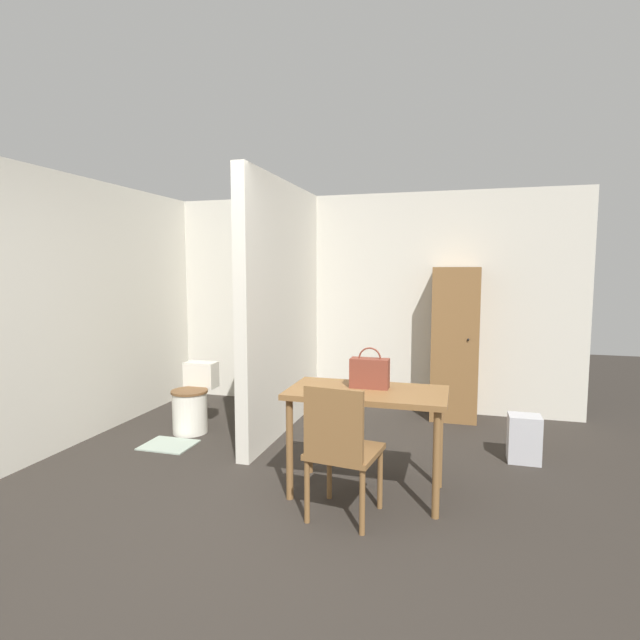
{
  "coord_description": "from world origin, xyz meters",
  "views": [
    {
      "loc": [
        1.3,
        -2.54,
        1.64
      ],
      "look_at": [
        0.11,
        1.66,
        1.19
      ],
      "focal_mm": 28.0,
      "sensor_mm": 36.0,
      "label": 1
    }
  ],
  "objects_px": {
    "wooden_chair": "(341,447)",
    "space_heater": "(524,439)",
    "dining_table": "(367,404)",
    "toilet": "(193,402)",
    "wooden_cabinet": "(455,344)",
    "handbag": "(370,373)"
  },
  "relations": [
    {
      "from": "wooden_chair",
      "to": "space_heater",
      "type": "bearing_deg",
      "value": 55.63
    },
    {
      "from": "dining_table",
      "to": "space_heater",
      "type": "height_order",
      "value": "dining_table"
    },
    {
      "from": "toilet",
      "to": "wooden_chair",
      "type": "bearing_deg",
      "value": -36.2
    },
    {
      "from": "wooden_chair",
      "to": "space_heater",
      "type": "distance_m",
      "value": 1.91
    },
    {
      "from": "wooden_cabinet",
      "to": "space_heater",
      "type": "height_order",
      "value": "wooden_cabinet"
    },
    {
      "from": "dining_table",
      "to": "toilet",
      "type": "relative_size",
      "value": 1.68
    },
    {
      "from": "dining_table",
      "to": "wooden_cabinet",
      "type": "distance_m",
      "value": 2.16
    },
    {
      "from": "wooden_chair",
      "to": "handbag",
      "type": "height_order",
      "value": "handbag"
    },
    {
      "from": "dining_table",
      "to": "wooden_cabinet",
      "type": "bearing_deg",
      "value": 74.19
    },
    {
      "from": "wooden_chair",
      "to": "wooden_cabinet",
      "type": "height_order",
      "value": "wooden_cabinet"
    },
    {
      "from": "dining_table",
      "to": "handbag",
      "type": "bearing_deg",
      "value": 86.44
    },
    {
      "from": "toilet",
      "to": "space_heater",
      "type": "height_order",
      "value": "toilet"
    },
    {
      "from": "wooden_cabinet",
      "to": "dining_table",
      "type": "bearing_deg",
      "value": -105.81
    },
    {
      "from": "dining_table",
      "to": "wooden_cabinet",
      "type": "relative_size",
      "value": 0.68
    },
    {
      "from": "wooden_chair",
      "to": "dining_table",
      "type": "bearing_deg",
      "value": 86.65
    },
    {
      "from": "dining_table",
      "to": "toilet",
      "type": "xyz_separation_m",
      "value": [
        -1.95,
        0.92,
        -0.38
      ]
    },
    {
      "from": "wooden_chair",
      "to": "toilet",
      "type": "height_order",
      "value": "wooden_chair"
    },
    {
      "from": "dining_table",
      "to": "handbag",
      "type": "height_order",
      "value": "handbag"
    },
    {
      "from": "dining_table",
      "to": "wooden_chair",
      "type": "height_order",
      "value": "wooden_chair"
    },
    {
      "from": "wooden_chair",
      "to": "handbag",
      "type": "bearing_deg",
      "value": 87.71
    },
    {
      "from": "handbag",
      "to": "dining_table",
      "type": "bearing_deg",
      "value": -93.56
    },
    {
      "from": "wooden_chair",
      "to": "toilet",
      "type": "relative_size",
      "value": 1.35
    }
  ]
}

